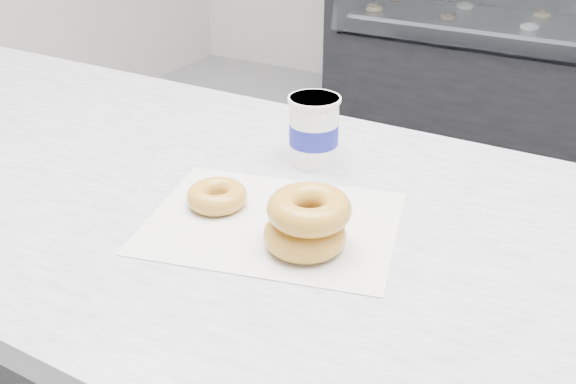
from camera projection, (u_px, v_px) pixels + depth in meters
name	position (u px, v px, depth m)	size (l,w,h in m)	color
display_case	(575.00, 47.00, 3.15)	(2.40, 0.74, 1.25)	black
wax_paper	(273.00, 222.00, 0.89)	(0.34, 0.26, 0.00)	silver
donut_single	(217.00, 196.00, 0.92)	(0.09, 0.09, 0.03)	#C88737
donut_stack	(307.00, 222.00, 0.81)	(0.15, 0.15, 0.07)	#C88737
coffee_cup	(314.00, 130.00, 1.03)	(0.09, 0.09, 0.11)	white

